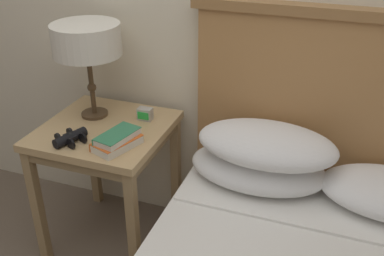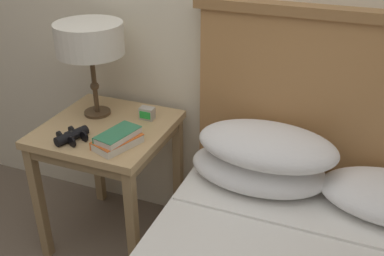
{
  "view_description": "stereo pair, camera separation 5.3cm",
  "coord_description": "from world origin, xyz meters",
  "px_view_note": "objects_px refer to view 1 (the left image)",
  "views": [
    {
      "loc": [
        0.54,
        -0.89,
        1.66
      ],
      "look_at": [
        -0.02,
        0.68,
        0.77
      ],
      "focal_mm": 42.0,
      "sensor_mm": 36.0,
      "label": 1
    },
    {
      "loc": [
        0.59,
        -0.87,
        1.66
      ],
      "look_at": [
        -0.02,
        0.68,
        0.77
      ],
      "focal_mm": 42.0,
      "sensor_mm": 36.0,
      "label": 2
    }
  ],
  "objects_px": {
    "book_on_nightstand": "(117,143)",
    "binoculars_pair": "(70,138)",
    "table_lamp": "(87,42)",
    "alarm_clock": "(145,114)",
    "book_stacked_on_top": "(117,136)",
    "nightstand": "(106,143)"
  },
  "relations": [
    {
      "from": "table_lamp",
      "to": "book_on_nightstand",
      "type": "xyz_separation_m",
      "value": [
        0.25,
        -0.24,
        -0.35
      ]
    },
    {
      "from": "nightstand",
      "to": "book_stacked_on_top",
      "type": "distance_m",
      "value": 0.25
    },
    {
      "from": "table_lamp",
      "to": "book_on_nightstand",
      "type": "relative_size",
      "value": 1.93
    },
    {
      "from": "nightstand",
      "to": "book_stacked_on_top",
      "type": "relative_size",
      "value": 3.07
    },
    {
      "from": "nightstand",
      "to": "table_lamp",
      "type": "height_order",
      "value": "table_lamp"
    },
    {
      "from": "book_stacked_on_top",
      "to": "alarm_clock",
      "type": "xyz_separation_m",
      "value": [
        0.0,
        0.28,
        -0.02
      ]
    },
    {
      "from": "nightstand",
      "to": "alarm_clock",
      "type": "relative_size",
      "value": 9.61
    },
    {
      "from": "table_lamp",
      "to": "nightstand",
      "type": "bearing_deg",
      "value": -41.25
    },
    {
      "from": "table_lamp",
      "to": "alarm_clock",
      "type": "height_order",
      "value": "table_lamp"
    },
    {
      "from": "book_on_nightstand",
      "to": "binoculars_pair",
      "type": "relative_size",
      "value": 1.44
    },
    {
      "from": "binoculars_pair",
      "to": "alarm_clock",
      "type": "relative_size",
      "value": 2.35
    },
    {
      "from": "table_lamp",
      "to": "alarm_clock",
      "type": "distance_m",
      "value": 0.43
    },
    {
      "from": "book_on_nightstand",
      "to": "binoculars_pair",
      "type": "xyz_separation_m",
      "value": [
        -0.21,
        -0.03,
        0.0
      ]
    },
    {
      "from": "nightstand",
      "to": "alarm_clock",
      "type": "height_order",
      "value": "alarm_clock"
    },
    {
      "from": "alarm_clock",
      "to": "nightstand",
      "type": "bearing_deg",
      "value": -138.44
    },
    {
      "from": "book_on_nightstand",
      "to": "alarm_clock",
      "type": "bearing_deg",
      "value": 89.56
    },
    {
      "from": "binoculars_pair",
      "to": "book_stacked_on_top",
      "type": "bearing_deg",
      "value": 9.17
    },
    {
      "from": "book_stacked_on_top",
      "to": "alarm_clock",
      "type": "bearing_deg",
      "value": 89.98
    },
    {
      "from": "book_on_nightstand",
      "to": "binoculars_pair",
      "type": "height_order",
      "value": "binoculars_pair"
    },
    {
      "from": "table_lamp",
      "to": "book_stacked_on_top",
      "type": "distance_m",
      "value": 0.48
    },
    {
      "from": "book_on_nightstand",
      "to": "book_stacked_on_top",
      "type": "bearing_deg",
      "value": 62.61
    },
    {
      "from": "binoculars_pair",
      "to": "alarm_clock",
      "type": "xyz_separation_m",
      "value": [
        0.21,
        0.31,
        0.01
      ]
    }
  ]
}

